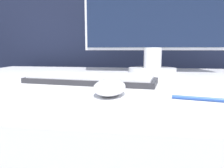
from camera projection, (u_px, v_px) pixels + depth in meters
The scene contains 5 objects.
partition_panel at pixel (138, 66), 1.35m from camera, with size 5.00×0.03×1.47m.
computer_mouse_near at pixel (110, 87), 0.49m from camera, with size 0.07×0.12×0.04m.
keyboard at pixel (91, 79), 0.68m from camera, with size 0.42×0.18×0.02m.
monitor at pixel (154, 11), 0.94m from camera, with size 0.61×0.21×0.51m.
pen at pixel (209, 99), 0.44m from camera, with size 0.14×0.04×0.01m.
Camera 1 is at (0.04, -0.74, 0.84)m, focal length 35.00 mm.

